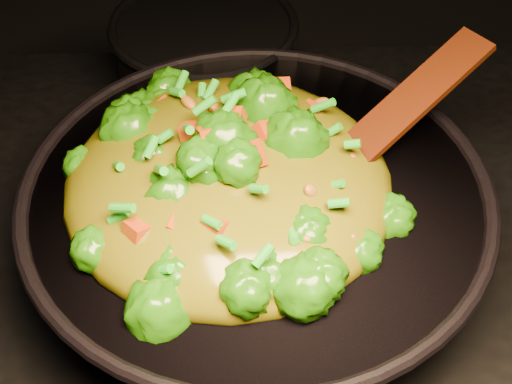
{
  "coord_description": "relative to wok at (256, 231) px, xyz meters",
  "views": [
    {
      "loc": [
        -0.04,
        -0.49,
        1.54
      ],
      "look_at": [
        -0.02,
        0.03,
        1.02
      ],
      "focal_mm": 50.0,
      "sensor_mm": 36.0,
      "label": 1
    }
  ],
  "objects": [
    {
      "name": "wok",
      "position": [
        0.0,
        0.0,
        0.0
      ],
      "size": [
        0.5,
        0.5,
        0.13
      ],
      "primitive_type": null,
      "rotation": [
        0.0,
        0.0,
        -0.08
      ],
      "color": "black",
      "rests_on": "stovetop"
    },
    {
      "name": "stir_fry",
      "position": [
        -0.03,
        0.0,
        0.12
      ],
      "size": [
        0.35,
        0.35,
        0.11
      ],
      "primitive_type": null,
      "rotation": [
        0.0,
        0.0,
        0.07
      ],
      "color": "#206507",
      "rests_on": "wok"
    },
    {
      "name": "spatula",
      "position": [
        0.13,
        0.04,
        0.11
      ],
      "size": [
        0.24,
        0.19,
        0.11
      ],
      "primitive_type": "cube",
      "rotation": [
        0.0,
        -0.38,
        0.61
      ],
      "color": "#3D1909",
      "rests_on": "wok"
    },
    {
      "name": "back_pot",
      "position": [
        -0.06,
        0.3,
        0.0
      ],
      "size": [
        0.27,
        0.27,
        0.14
      ],
      "primitive_type": "cylinder",
      "rotation": [
        0.0,
        0.0,
        0.16
      ],
      "color": "black",
      "rests_on": "stovetop"
    }
  ]
}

